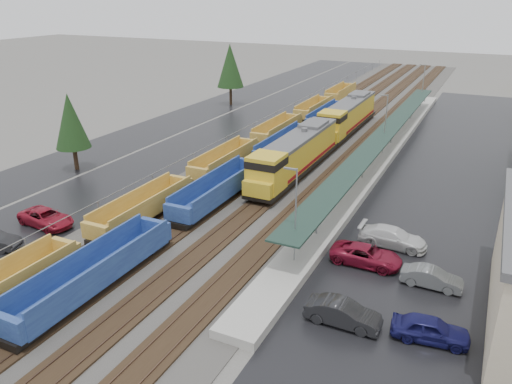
% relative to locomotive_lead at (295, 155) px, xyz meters
% --- Properties ---
extents(ballast_strip, '(20.00, 160.00, 0.08)m').
position_rel_locomotive_lead_xyz_m(ballast_strip, '(-2.00, 21.15, -2.52)').
color(ballast_strip, '#302D2B').
rests_on(ballast_strip, ground).
extents(trackbed, '(14.60, 160.00, 0.22)m').
position_rel_locomotive_lead_xyz_m(trackbed, '(-2.00, 21.15, -2.40)').
color(trackbed, black).
rests_on(trackbed, ground).
extents(west_parking_lot, '(10.00, 160.00, 0.02)m').
position_rel_locomotive_lead_xyz_m(west_parking_lot, '(-17.00, 21.15, -2.55)').
color(west_parking_lot, black).
rests_on(west_parking_lot, ground).
extents(west_road, '(9.00, 160.00, 0.02)m').
position_rel_locomotive_lead_xyz_m(west_road, '(-27.00, 21.15, -2.55)').
color(west_road, black).
rests_on(west_road, ground).
extents(east_commuter_lot, '(16.00, 100.00, 0.02)m').
position_rel_locomotive_lead_xyz_m(east_commuter_lot, '(17.00, 11.15, -2.55)').
color(east_commuter_lot, black).
rests_on(east_commuter_lot, ground).
extents(station_platform, '(3.00, 80.00, 8.00)m').
position_rel_locomotive_lead_xyz_m(station_platform, '(7.50, 11.16, -1.83)').
color(station_platform, '#9E9B93').
rests_on(station_platform, ground).
extents(chainlink_fence, '(0.08, 160.04, 2.02)m').
position_rel_locomotive_lead_xyz_m(chainlink_fence, '(-11.50, 19.59, -0.95)').
color(chainlink_fence, gray).
rests_on(chainlink_fence, ground).
extents(tree_west_near, '(3.96, 3.96, 9.00)m').
position_rel_locomotive_lead_xyz_m(tree_west_near, '(-24.00, -8.85, 3.26)').
color(tree_west_near, '#332316').
rests_on(tree_west_near, ground).
extents(tree_west_far, '(4.84, 4.84, 11.00)m').
position_rel_locomotive_lead_xyz_m(tree_west_far, '(-25.00, 31.15, 4.57)').
color(tree_west_far, '#332316').
rests_on(tree_west_far, ground).
extents(locomotive_lead, '(3.24, 21.38, 4.84)m').
position_rel_locomotive_lead_xyz_m(locomotive_lead, '(0.00, 0.00, 0.00)').
color(locomotive_lead, black).
rests_on(locomotive_lead, ground).
extents(locomotive_trail, '(3.24, 21.38, 4.84)m').
position_rel_locomotive_lead_xyz_m(locomotive_trail, '(0.00, 21.00, 0.00)').
color(locomotive_trail, black).
rests_on(locomotive_trail, ground).
extents(well_string_yellow, '(2.65, 105.11, 2.35)m').
position_rel_locomotive_lead_xyz_m(well_string_yellow, '(-8.00, -1.56, -1.39)').
color(well_string_yellow, '#AC812F').
rests_on(well_string_yellow, ground).
extents(well_string_blue, '(2.77, 84.94, 2.46)m').
position_rel_locomotive_lead_xyz_m(well_string_blue, '(-4.00, -10.12, -1.35)').
color(well_string_blue, navy).
rests_on(well_string_blue, ground).
extents(parked_car_west_c, '(3.10, 5.72, 1.52)m').
position_rel_locomotive_lead_xyz_m(parked_car_west_c, '(-15.19, -21.57, -1.80)').
color(parked_car_west_c, maroon).
rests_on(parked_car_west_c, ground).
extents(parked_car_east_a, '(1.69, 4.79, 1.57)m').
position_rel_locomotive_lead_xyz_m(parked_car_east_a, '(12.80, -23.92, -1.77)').
color(parked_car_east_a, black).
rests_on(parked_car_east_a, ground).
extents(parked_car_east_b, '(2.57, 5.45, 1.50)m').
position_rel_locomotive_lead_xyz_m(parked_car_east_b, '(12.25, -15.90, -1.81)').
color(parked_car_east_b, maroon).
rests_on(parked_car_east_b, ground).
extents(parked_car_east_c, '(2.40, 5.59, 1.61)m').
position_rel_locomotive_lead_xyz_m(parked_car_east_c, '(13.48, -12.08, -1.76)').
color(parked_car_east_c, silver).
rests_on(parked_car_east_c, ground).
extents(parked_car_east_d, '(2.39, 4.77, 1.56)m').
position_rel_locomotive_lead_xyz_m(parked_car_east_d, '(17.95, -23.19, -1.78)').
color(parked_car_east_d, '#151550').
rests_on(parked_car_east_d, ground).
extents(parked_car_east_e, '(1.52, 4.26, 1.40)m').
position_rel_locomotive_lead_xyz_m(parked_car_east_e, '(17.22, -17.00, -1.86)').
color(parked_car_east_e, slate).
rests_on(parked_car_east_e, ground).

